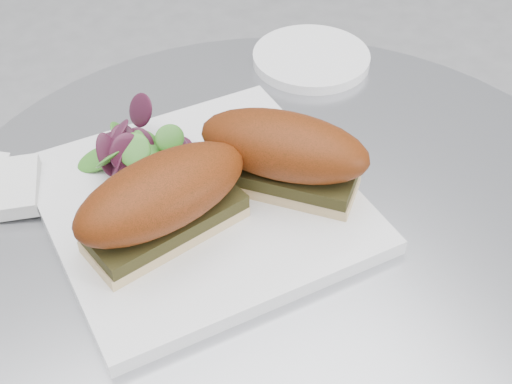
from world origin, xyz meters
TOP-DOWN VIEW (x-y plane):
  - table at (0.00, 0.00)m, footprint 0.70×0.70m
  - plate at (-0.06, 0.06)m, footprint 0.30×0.30m
  - sandwich_left at (-0.11, 0.03)m, footprint 0.18×0.10m
  - sandwich_right at (0.02, 0.03)m, footprint 0.16×0.17m
  - salad at (-0.08, 0.15)m, footprint 0.09×0.09m
  - saucer at (0.18, 0.23)m, footprint 0.15×0.15m

SIDE VIEW (x-z plane):
  - table at x=0.00m, z-range 0.12..0.85m
  - saucer at x=0.18m, z-range 0.73..0.74m
  - plate at x=-0.06m, z-range 0.73..0.75m
  - salad at x=-0.08m, z-range 0.75..0.80m
  - sandwich_left at x=-0.11m, z-range 0.75..0.83m
  - sandwich_right at x=0.02m, z-range 0.75..0.83m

